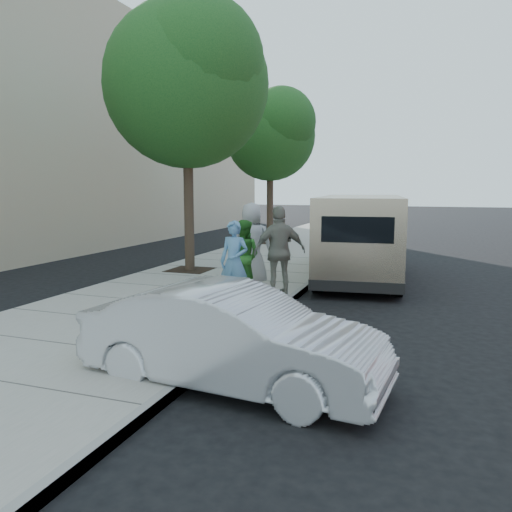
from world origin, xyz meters
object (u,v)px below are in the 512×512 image
Objects in this scene: van at (361,236)px; sedan at (232,337)px; tree_far at (271,132)px; person_gray_shirt at (252,244)px; tree_near at (188,79)px; parking_meter at (286,246)px; person_officer at (234,262)px; person_green_shirt at (243,256)px; person_striped_polo at (280,251)px.

sedan is at bearing -99.44° from van.
tree_far reaches higher than person_gray_shirt.
tree_near is 6.49m from van.
tree_far is 11.03m from parking_meter.
person_officer is 1.04m from person_green_shirt.
person_officer is at bearing -120.91° from van.
parking_meter is 5.13m from sedan.
van reaches higher than person_officer.
person_gray_shirt is at bearing -30.65° from tree_near.
person_officer is at bearing -105.69° from parking_meter.
person_officer is at bearing 82.61° from person_gray_shirt.
tree_near is at bearing -68.84° from person_striped_polo.
person_officer is at bearing 103.05° from person_green_shirt.
tree_near is 3.70× the size of person_gray_shirt.
parking_meter is at bearing -70.33° from tree_far.
tree_far reaches higher than van.
van is at bearing 2.20° from sedan.
tree_near is 1.18× the size of van.
sedan is 4.83m from person_striped_polo.
person_green_shirt is at bearing -153.51° from parking_meter.
person_striped_polo is (0.93, -0.18, 0.17)m from person_green_shirt.
tree_near is 1.16× the size of tree_far.
tree_far is 3.78× the size of person_officer.
person_gray_shirt reaches higher than person_green_shirt.
person_green_shirt reaches higher than sedan.
van is at bearing -54.29° from tree_far.
person_gray_shirt is (-2.33, -2.44, -0.06)m from van.
tree_near is at bearing -40.13° from person_green_shirt.
van reaches higher than person_striped_polo.
van reaches higher than person_green_shirt.
person_striped_polo is (3.45, -2.52, -4.39)m from tree_near.
person_green_shirt is at bearing 103.09° from person_officer.
person_green_shirt is 0.83× the size of person_striped_polo.
tree_far is 8.90m from van.
person_gray_shirt is 1.51m from person_striped_polo.
parking_meter is at bearing 58.33° from person_officer.
parking_meter is 0.74× the size of person_striped_polo.
tree_far is (-0.00, 7.60, -0.66)m from tree_near.
van is (4.73, 1.01, -4.32)m from tree_near.
tree_far is 11.32m from person_striped_polo.
person_officer is (-2.02, -4.38, -0.22)m from van.
tree_near is 1.90× the size of sedan.
person_officer reaches higher than person_green_shirt.
parking_meter is 0.87× the size of person_officer.
person_officer is 0.84× the size of person_gray_shirt.
tree_far is at bearing 128.34° from parking_meter.
tree_far is 11.94m from person_officer.
tree_near reaches higher than person_green_shirt.
van is at bearing -150.06° from person_gray_shirt.
person_green_shirt reaches higher than parking_meter.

